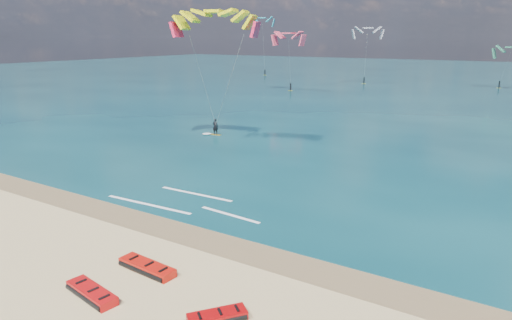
{
  "coord_description": "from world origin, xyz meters",
  "views": [
    {
      "loc": [
        17.03,
        -13.98,
        10.09
      ],
      "look_at": [
        3.35,
        8.0,
        3.07
      ],
      "focal_mm": 32.0,
      "sensor_mm": 36.0,
      "label": 1
    }
  ],
  "objects": [
    {
      "name": "packed_kite_mid",
      "position": [
        2.86,
        -3.69,
        0.0
      ],
      "size": [
        3.05,
        1.59,
        0.41
      ],
      "primitive_type": null,
      "rotation": [
        0.0,
        0.0,
        -0.16
      ],
      "color": "red",
      "rests_on": "ground"
    },
    {
      "name": "packed_kite_right",
      "position": [
        8.09,
        -2.31,
        0.0
      ],
      "size": [
        2.29,
        2.51,
        0.38
      ],
      "primitive_type": null,
      "rotation": [
        0.0,
        0.0,
        0.9
      ],
      "color": "#AD0709",
      "rests_on": "ground"
    },
    {
      "name": "wet_sand_strip",
      "position": [
        0.0,
        3.0,
        0.0
      ],
      "size": [
        320.0,
        2.4,
        0.01
      ],
      "primitive_type": "cube",
      "color": "brown",
      "rests_on": "ground"
    },
    {
      "name": "kitesurfer_main",
      "position": [
        -9.37,
        21.11,
        7.08
      ],
      "size": [
        10.91,
        7.68,
        13.73
      ],
      "rotation": [
        0.0,
        0.0,
        0.07
      ],
      "color": "gold",
      "rests_on": "sea"
    },
    {
      "name": "packed_kite_left",
      "position": [
        3.24,
        -1.0,
        0.0
      ],
      "size": [
        3.2,
        1.36,
        0.43
      ],
      "primitive_type": null,
      "rotation": [
        0.0,
        0.0,
        -0.06
      ],
      "color": "red",
      "rests_on": "ground"
    },
    {
      "name": "distant_kites",
      "position": [
        -10.6,
        77.36,
        5.92
      ],
      "size": [
        83.88,
        31.67,
        14.7
      ],
      "color": "#2C7957",
      "rests_on": "ground"
    },
    {
      "name": "ground",
      "position": [
        0.0,
        40.0,
        0.0
      ],
      "size": [
        320.0,
        320.0,
        0.0
      ],
      "primitive_type": "plane",
      "color": "tan",
      "rests_on": "ground"
    },
    {
      "name": "shoreline_foam",
      "position": [
        -0.87,
        6.4,
        0.04
      ],
      "size": [
        10.7,
        3.62,
        0.01
      ],
      "color": "white",
      "rests_on": "ground"
    },
    {
      "name": "sea",
      "position": [
        0.0,
        104.0,
        0.02
      ],
      "size": [
        320.0,
        200.0,
        0.04
      ],
      "primitive_type": "cube",
      "color": "#0B3440",
      "rests_on": "ground"
    }
  ]
}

